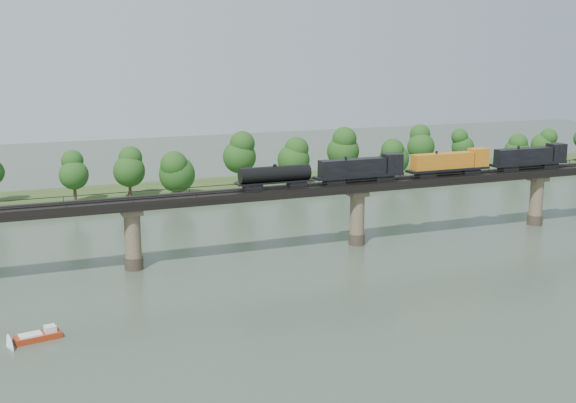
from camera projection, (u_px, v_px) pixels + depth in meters
name	position (u px, v px, depth m)	size (l,w,h in m)	color
ground	(452.00, 297.00, 103.15)	(400.00, 400.00, 0.00)	#364537
far_bank	(256.00, 186.00, 180.18)	(300.00, 24.00, 1.60)	#2E461C
bridge	(357.00, 215.00, 129.25)	(236.00, 30.00, 11.50)	#473A2D
bridge_superstructure	(358.00, 180.00, 127.92)	(220.00, 4.90, 0.75)	black
far_treeline	(230.00, 159.00, 171.46)	(289.06, 17.54, 13.60)	#382619
freight_train	(420.00, 165.00, 132.13)	(68.25, 2.66, 4.70)	black
motorboat	(39.00, 336.00, 87.85)	(5.70, 2.91, 1.52)	#9F2F12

